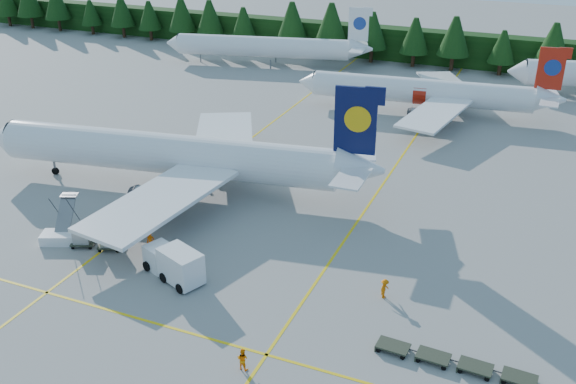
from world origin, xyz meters
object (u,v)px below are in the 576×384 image
at_px(airliner_navy, 161,154).
at_px(airliner_red, 416,91).
at_px(airstairs, 62,234).
at_px(service_truck, 173,262).

relative_size(airliner_navy, airliner_red, 1.20).
relative_size(airstairs, service_truck, 0.87).
distance_m(airliner_navy, service_truck, 18.98).
height_order(airstairs, service_truck, airstairs).
height_order(airliner_red, airstairs, airliner_red).
relative_size(airliner_navy, airstairs, 7.83).
bearing_deg(airliner_navy, airliner_red, 52.12).
bearing_deg(service_truck, airliner_red, 101.95).
distance_m(airliner_red, airstairs, 55.08).
height_order(airliner_navy, airliner_red, airliner_navy).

